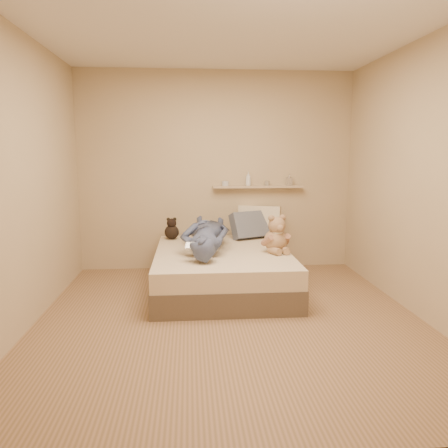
{
  "coord_description": "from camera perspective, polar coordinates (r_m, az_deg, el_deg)",
  "views": [
    {
      "loc": [
        -0.37,
        -3.89,
        1.55
      ],
      "look_at": [
        0.0,
        0.65,
        0.8
      ],
      "focal_mm": 35.0,
      "sensor_mm": 36.0,
      "label": 1
    }
  ],
  "objects": [
    {
      "name": "game_console",
      "position": [
        4.42,
        -3.82,
        -2.84
      ],
      "size": [
        0.2,
        0.11,
        0.07
      ],
      "color": "silver",
      "rests_on": "bed"
    },
    {
      "name": "wall_shelf",
      "position": [
        5.82,
        4.48,
        4.87
      ],
      "size": [
        1.2,
        0.12,
        0.03
      ],
      "primitive_type": "cube",
      "color": "tan",
      "rests_on": "wall_back"
    },
    {
      "name": "teddy_bear",
      "position": [
        4.87,
        6.87,
        -1.67
      ],
      "size": [
        0.34,
        0.35,
        0.43
      ],
      "color": "tan",
      "rests_on": "bed"
    },
    {
      "name": "shelf_bottles",
      "position": [
        5.82,
        4.48,
        5.7
      ],
      "size": [
        0.94,
        0.09,
        0.18
      ],
      "color": "silver",
      "rests_on": "wall_shelf"
    },
    {
      "name": "dark_plush",
      "position": [
        5.62,
        -6.84,
        -0.76
      ],
      "size": [
        0.18,
        0.18,
        0.28
      ],
      "color": "black",
      "rests_on": "bed"
    },
    {
      "name": "room",
      "position": [
        3.92,
        0.77,
        5.69
      ],
      "size": [
        3.8,
        3.8,
        3.8
      ],
      "color": "#936B4C",
      "rests_on": "ground"
    },
    {
      "name": "pillow_cream",
      "position": [
        5.8,
        4.63,
        0.38
      ],
      "size": [
        0.59,
        0.37,
        0.42
      ],
      "primitive_type": "cube",
      "rotation": [
        -0.13,
        0.0,
        -0.31
      ],
      "color": "beige",
      "rests_on": "bed"
    },
    {
      "name": "person",
      "position": [
        4.99,
        -2.38,
        -1.33
      ],
      "size": [
        0.68,
        1.52,
        0.35
      ],
      "primitive_type": "imported",
      "rotation": [
        0.0,
        0.0,
        3.04
      ],
      "color": "#3F4A63",
      "rests_on": "bed"
    },
    {
      "name": "pillow_grey",
      "position": [
        5.64,
        3.43,
        -0.16
      ],
      "size": [
        0.56,
        0.45,
        0.37
      ],
      "primitive_type": "cube",
      "rotation": [
        -0.41,
        0.0,
        0.42
      ],
      "color": "slate",
      "rests_on": "bed"
    },
    {
      "name": "bed",
      "position": [
        5.01,
        -0.26,
        -5.99
      ],
      "size": [
        1.5,
        1.9,
        0.45
      ],
      "color": "brown",
      "rests_on": "floor"
    }
  ]
}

